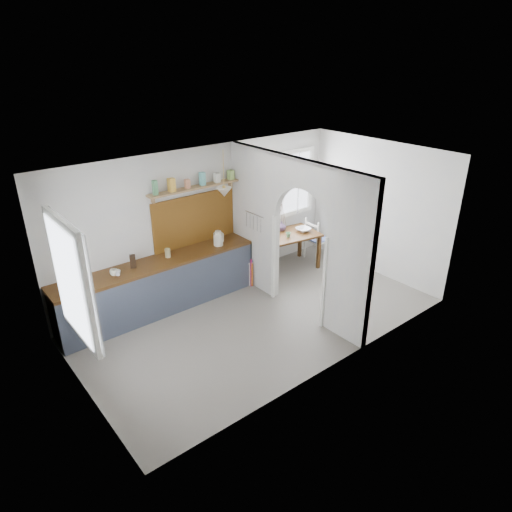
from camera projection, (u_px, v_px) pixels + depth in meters
floor at (260, 318)px, 7.61m from camera, size 5.80×3.20×0.01m
ceiling at (261, 164)px, 6.52m from camera, size 5.80×3.20×0.01m
walls at (260, 247)px, 7.07m from camera, size 5.81×3.21×2.60m
partition at (291, 226)px, 7.44m from camera, size 0.12×3.20×2.60m
kitchen_window at (70, 282)px, 5.28m from camera, size 0.10×1.16×1.50m
nook_window at (280, 186)px, 9.07m from camera, size 1.76×0.10×1.30m
counter at (159, 285)px, 7.71m from camera, size 3.50×0.60×0.90m
sink at (79, 286)px, 6.76m from camera, size 0.40×0.40×0.02m
backsplash at (195, 219)px, 8.04m from camera, size 1.65×0.03×0.90m
shelf at (195, 185)px, 7.71m from camera, size 1.75×0.20×0.21m
pendant_lamp at (224, 192)px, 7.72m from camera, size 0.26×0.26×0.16m
utensil_rail at (255, 214)px, 7.99m from camera, size 0.02×0.50×0.02m
dining_table at (288, 251)px, 9.21m from camera, size 1.30×0.97×0.74m
chair_left at (254, 256)px, 8.69m from camera, size 0.53×0.53×0.98m
chair_right at (318, 239)px, 9.58m from camera, size 0.43×0.43×0.90m
kettle at (218, 238)px, 8.08m from camera, size 0.25×0.21×0.27m
mug_a at (118, 273)px, 7.04m from camera, size 0.12×0.12×0.09m
mug_b at (114, 272)px, 7.04m from camera, size 0.16×0.16×0.10m
knife_block at (133, 261)px, 7.29m from camera, size 0.13×0.15×0.20m
jar at (168, 253)px, 7.64m from camera, size 0.12×0.12×0.15m
towel_magenta at (251, 273)px, 8.51m from camera, size 0.02×0.03×0.57m
towel_orange at (252, 275)px, 8.50m from camera, size 0.02×0.03×0.47m
bowl at (303, 230)px, 9.17m from camera, size 0.30×0.30×0.07m
table_cup at (288, 235)px, 8.89m from camera, size 0.10×0.10×0.09m
plate at (272, 239)px, 8.81m from camera, size 0.18×0.18×0.01m
vase at (281, 226)px, 9.17m from camera, size 0.25×0.25×0.20m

